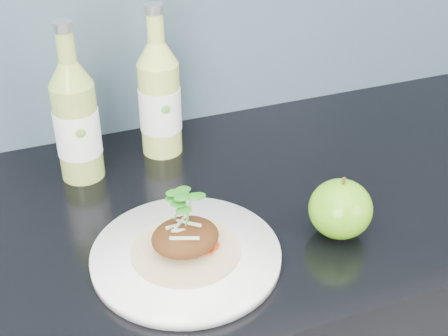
% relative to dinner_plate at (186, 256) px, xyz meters
% --- Properties ---
extents(dinner_plate, '(0.35, 0.35, 0.02)m').
position_rel_dinner_plate_xyz_m(dinner_plate, '(0.00, 0.00, 0.00)').
color(dinner_plate, white).
rests_on(dinner_plate, kitchen_counter).
extents(pork_taco, '(0.15, 0.15, 0.10)m').
position_rel_dinner_plate_xyz_m(pork_taco, '(0.00, -0.00, 0.04)').
color(pork_taco, tan).
rests_on(pork_taco, dinner_plate).
extents(green_apple, '(0.12, 0.12, 0.10)m').
position_rel_dinner_plate_xyz_m(green_apple, '(0.23, -0.02, 0.04)').
color(green_apple, '#538B0F').
rests_on(green_apple, kitchen_counter).
extents(cider_bottle_left, '(0.10, 0.10, 0.27)m').
position_rel_dinner_plate_xyz_m(cider_bottle_left, '(-0.09, 0.27, 0.09)').
color(cider_bottle_left, '#92AA46').
rests_on(cider_bottle_left, kitchen_counter).
extents(cider_bottle_right, '(0.08, 0.08, 0.27)m').
position_rel_dinner_plate_xyz_m(cider_bottle_right, '(0.05, 0.31, 0.09)').
color(cider_bottle_right, '#B6C953').
rests_on(cider_bottle_right, kitchen_counter).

